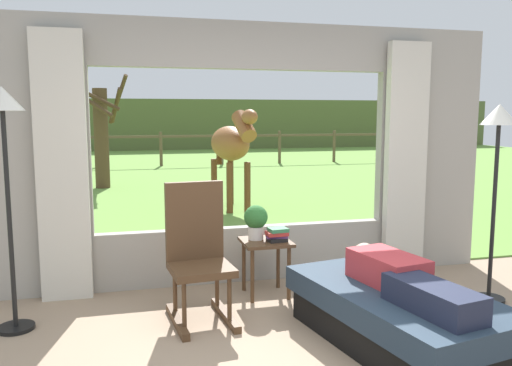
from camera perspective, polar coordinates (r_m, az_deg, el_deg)
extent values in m
cube|color=#9E998E|center=(5.10, -24.05, 2.43)|extent=(1.15, 0.12, 2.55)
cube|color=#9E998E|center=(5.94, 18.17, 3.33)|extent=(1.15, 0.12, 2.55)
cube|color=#9E998E|center=(5.32, -1.23, -7.67)|extent=(2.90, 0.12, 0.55)
cube|color=#9E998E|center=(5.18, -1.29, 14.78)|extent=(2.90, 0.12, 0.45)
cube|color=beige|center=(4.92, -20.43, 1.57)|extent=(0.44, 0.10, 2.40)
cube|color=beige|center=(5.66, 16.02, 2.46)|extent=(0.44, 0.10, 2.40)
cube|color=olive|center=(16.04, -10.02, 1.43)|extent=(36.00, 21.68, 0.02)
cube|color=#536033|center=(25.78, -11.72, 6.28)|extent=(36.00, 2.00, 2.40)
cube|color=black|center=(4.06, 15.01, -15.16)|extent=(1.11, 1.69, 0.24)
cube|color=#233342|center=(3.99, 15.12, -12.37)|extent=(1.20, 1.84, 0.18)
cube|color=#B23338|center=(4.05, 14.18, -9.05)|extent=(0.45, 0.65, 0.22)
cube|color=#1E2338|center=(3.57, 18.75, -11.81)|extent=(0.40, 0.72, 0.18)
sphere|color=tan|center=(4.37, 11.79, -7.73)|extent=(0.20, 0.20, 0.20)
cube|color=#4C331E|center=(4.25, -6.02, -9.33)|extent=(0.52, 0.52, 0.06)
cube|color=#4C331E|center=(4.36, -6.74, -4.29)|extent=(0.48, 0.11, 0.68)
cube|color=#4C331E|center=(4.35, -8.59, -14.72)|extent=(0.13, 0.68, 0.06)
cube|color=#4C331E|center=(4.43, -3.35, -14.19)|extent=(0.13, 0.68, 0.06)
cylinder|color=#4C331E|center=(4.11, -7.86, -12.96)|extent=(0.04, 0.04, 0.38)
cylinder|color=#4C331E|center=(4.19, -2.93, -12.48)|extent=(0.04, 0.04, 0.38)
cylinder|color=#4C331E|center=(4.44, -8.85, -11.40)|extent=(0.04, 0.04, 0.38)
cylinder|color=#4C331E|center=(4.52, -4.28, -11.00)|extent=(0.04, 0.04, 0.38)
cube|color=#4C331E|center=(4.82, 1.09, -6.45)|extent=(0.44, 0.44, 0.03)
cylinder|color=#4C331E|center=(4.69, -0.40, -10.14)|extent=(0.04, 0.04, 0.49)
cylinder|color=#4C331E|center=(4.78, 3.62, -9.82)|extent=(0.04, 0.04, 0.49)
cylinder|color=#4C331E|center=(5.01, -1.34, -9.00)|extent=(0.04, 0.04, 0.49)
cylinder|color=#4C331E|center=(5.09, 2.44, -8.73)|extent=(0.04, 0.04, 0.49)
cylinder|color=silver|center=(4.84, -0.02, -5.48)|extent=(0.14, 0.14, 0.12)
sphere|color=#2D6B2D|center=(4.81, -0.02, -3.74)|extent=(0.22, 0.22, 0.22)
cube|color=black|center=(4.78, 2.31, -6.20)|extent=(0.18, 0.15, 0.03)
cube|color=#59336B|center=(4.78, 2.26, -5.83)|extent=(0.20, 0.14, 0.02)
cube|color=#B22D28|center=(4.77, 2.28, -5.53)|extent=(0.19, 0.15, 0.03)
cube|color=#337247|center=(4.76, 2.42, -5.13)|extent=(0.18, 0.16, 0.03)
cylinder|color=black|center=(4.62, -24.74, -14.16)|extent=(0.28, 0.28, 0.03)
cylinder|color=black|center=(4.39, -25.33, -3.98)|extent=(0.04, 0.04, 1.69)
cone|color=white|center=(4.32, -26.03, 8.31)|extent=(0.32, 0.32, 0.18)
cylinder|color=black|center=(5.26, 24.06, -11.48)|extent=(0.28, 0.28, 0.03)
cylinder|color=black|center=(5.07, 24.52, -3.16)|extent=(0.04, 0.04, 1.58)
cone|color=white|center=(5.00, 25.07, 6.81)|extent=(0.32, 0.32, 0.18)
ellipsoid|color=brown|center=(9.15, -2.87, 4.36)|extent=(0.74, 1.31, 0.60)
cylinder|color=brown|center=(8.50, -1.32, 6.23)|extent=(0.35, 0.63, 0.53)
ellipsoid|color=brown|center=(8.28, -0.71, 7.23)|extent=(0.27, 0.50, 0.24)
cube|color=#593319|center=(8.58, -1.52, 6.43)|extent=(0.14, 0.44, 0.32)
cylinder|color=#593319|center=(9.72, -4.07, 3.64)|extent=(0.11, 0.11, 0.55)
cylinder|color=#593319|center=(8.88, -0.95, -0.43)|extent=(0.11, 0.11, 0.85)
cylinder|color=#593319|center=(8.77, -2.89, -0.54)|extent=(0.11, 0.11, 0.85)
cylinder|color=#593319|center=(9.66, -2.80, 0.20)|extent=(0.11, 0.11, 0.85)
cylinder|color=#593319|center=(9.56, -4.60, 0.11)|extent=(0.11, 0.11, 0.85)
cylinder|color=#4C3823|center=(12.26, -16.55, 4.68)|extent=(0.32, 0.32, 2.23)
cylinder|color=#47331E|center=(12.34, -15.05, 8.19)|extent=(0.30, 0.77, 0.80)
cylinder|color=#47331E|center=(11.88, -17.74, 8.49)|extent=(1.02, 0.59, 0.71)
cylinder|color=#47331E|center=(12.41, -19.18, 8.62)|extent=(0.33, 1.08, 1.26)
cylinder|color=#47331E|center=(11.91, -16.87, 8.79)|extent=(0.92, 0.14, 0.53)
cylinder|color=#47331E|center=(12.48, -14.85, 8.82)|extent=(0.50, 0.75, 1.11)
cylinder|color=brown|center=(17.34, -23.67, 3.22)|extent=(0.10, 0.10, 1.10)
cylinder|color=brown|center=(17.12, -17.05, 3.47)|extent=(0.10, 0.10, 1.10)
cylinder|color=brown|center=(17.14, -10.35, 3.68)|extent=(0.10, 0.10, 1.10)
cylinder|color=brown|center=(17.39, -3.75, 3.84)|extent=(0.10, 0.10, 1.10)
cylinder|color=brown|center=(17.86, 2.59, 3.94)|extent=(0.10, 0.10, 1.10)
cylinder|color=brown|center=(18.54, 8.53, 4.00)|extent=(0.10, 0.10, 1.10)
cylinder|color=brown|center=(19.40, 14.01, 4.01)|extent=(0.10, 0.10, 1.10)
cube|color=brown|center=(17.12, -10.38, 5.02)|extent=(16.00, 0.06, 0.08)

